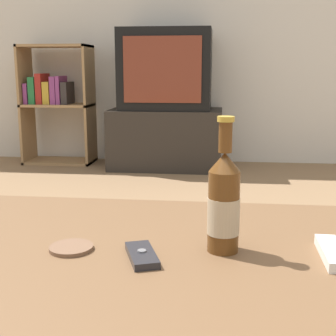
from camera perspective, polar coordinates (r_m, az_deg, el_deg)
name	(u,v)px	position (r m, az deg, el deg)	size (l,w,h in m)	color
coffee_table	(139,273)	(0.97, -3.50, -12.60)	(1.40, 0.70, 0.41)	brown
tv_stand	(166,139)	(3.64, -0.24, 3.61)	(0.86, 0.48, 0.45)	#28231E
television	(166,70)	(3.60, -0.26, 11.90)	(0.68, 0.46, 0.59)	black
bookshelf	(55,100)	(3.92, -13.67, 8.10)	(0.55, 0.30, 0.94)	#99754C
beer_bottle	(224,203)	(0.91, 6.81, -4.26)	(0.06, 0.06, 0.26)	#563314
cell_phone	(142,255)	(0.90, -3.21, -10.55)	(0.08, 0.12, 0.02)	#232328
remote_control	(332,253)	(0.95, 19.37, -9.75)	(0.04, 0.15, 0.02)	white
coaster	(71,248)	(0.96, -11.71, -9.51)	(0.09, 0.09, 0.01)	brown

